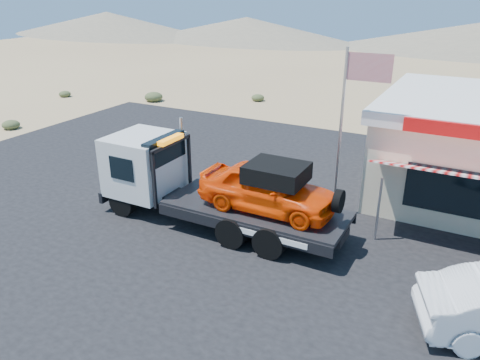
# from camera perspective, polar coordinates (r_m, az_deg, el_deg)

# --- Properties ---
(ground) EXTENTS (120.00, 120.00, 0.00)m
(ground) POSITION_cam_1_polar(r_m,az_deg,el_deg) (16.09, -10.10, -6.93)
(ground) COLOR #967955
(ground) RESTS_ON ground
(asphalt_lot) EXTENTS (32.00, 24.00, 0.02)m
(asphalt_lot) POSITION_cam_1_polar(r_m,az_deg,el_deg) (17.34, 1.25, -4.22)
(asphalt_lot) COLOR black
(asphalt_lot) RESTS_ON ground
(tow_truck) EXTENTS (8.80, 2.61, 2.94)m
(tow_truck) POSITION_cam_1_polar(r_m,az_deg,el_deg) (16.05, -3.28, -0.34)
(tow_truck) COLOR black
(tow_truck) RESTS_ON asphalt_lot
(flagpole) EXTENTS (1.55, 0.10, 6.00)m
(flagpole) POSITION_cam_1_polar(r_m,az_deg,el_deg) (16.36, 13.09, 7.62)
(flagpole) COLOR #99999E
(flagpole) RESTS_ON asphalt_lot
(desert_scrub) EXTENTS (25.91, 33.79, 0.71)m
(desert_scrub) POSITION_cam_1_polar(r_m,az_deg,el_deg) (31.14, -20.60, 7.15)
(desert_scrub) COLOR #3A4726
(desert_scrub) RESTS_ON ground
(distant_hills) EXTENTS (126.00, 48.00, 4.20)m
(distant_hills) POSITION_cam_1_polar(r_m,az_deg,el_deg) (68.83, 12.77, 17.13)
(distant_hills) COLOR #726B59
(distant_hills) RESTS_ON ground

